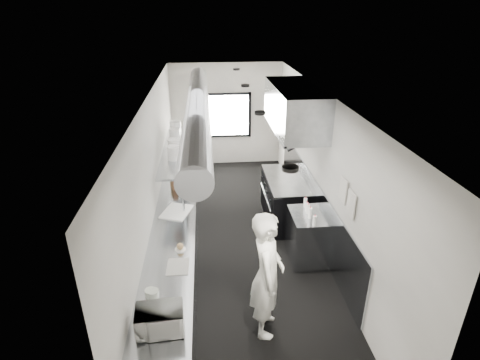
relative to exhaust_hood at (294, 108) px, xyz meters
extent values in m
cube|color=black|center=(-1.10, -0.70, -2.39)|extent=(3.00, 8.00, 0.01)
cube|color=silver|center=(-1.10, -0.70, 0.41)|extent=(3.00, 8.00, 0.01)
cube|color=#B1AEA8|center=(-1.10, 3.30, -0.99)|extent=(3.00, 0.02, 2.80)
cube|color=#B1AEA8|center=(-2.60, -0.70, -0.99)|extent=(0.02, 8.00, 2.80)
cube|color=#B1AEA8|center=(0.40, -0.70, -0.99)|extent=(0.02, 8.00, 2.80)
cube|color=#8D949A|center=(0.38, -0.40, -1.84)|extent=(0.03, 5.50, 1.10)
cylinder|color=gray|center=(-1.80, -0.30, 0.16)|extent=(0.40, 6.40, 0.40)
cube|color=white|center=(-1.10, 3.26, -0.99)|extent=(1.20, 0.03, 1.10)
cube|color=black|center=(-1.10, 3.28, -0.42)|extent=(1.36, 0.03, 0.08)
cube|color=black|center=(-1.10, 3.28, -1.57)|extent=(1.36, 0.03, 0.08)
cube|color=black|center=(-1.74, 3.28, -0.99)|extent=(0.08, 0.03, 1.25)
cube|color=black|center=(-0.46, 3.28, -0.99)|extent=(0.08, 0.03, 1.25)
cube|color=#8D949A|center=(0.00, 0.00, 0.01)|extent=(0.80, 2.20, 0.80)
cube|color=#8D949A|center=(-0.38, 0.00, -0.38)|extent=(0.05, 2.20, 0.05)
cube|color=black|center=(-0.08, 0.00, -0.33)|extent=(0.50, 2.10, 0.28)
cube|color=#8D949A|center=(-2.25, -1.20, -1.94)|extent=(0.70, 6.00, 0.90)
cube|color=#8D949A|center=(-2.30, 0.30, -0.84)|extent=(0.45, 3.00, 0.04)
cylinder|color=#8D949A|center=(-2.10, -1.10, -1.17)|extent=(0.04, 0.04, 0.66)
cylinder|color=#8D949A|center=(-2.10, 0.30, -1.17)|extent=(0.04, 0.04, 0.66)
cylinder|color=#8D949A|center=(-2.10, 1.70, -1.17)|extent=(0.04, 0.04, 0.66)
cube|color=black|center=(-0.05, 0.00, -1.94)|extent=(0.85, 1.60, 0.90)
cube|color=#8D949A|center=(-0.05, 0.00, -1.47)|extent=(0.85, 1.60, 0.04)
cube|color=#8D949A|center=(-0.46, 0.00, -1.94)|extent=(0.03, 1.55, 0.80)
cylinder|color=#8D949A|center=(-0.49, 0.00, -1.84)|extent=(0.03, 1.30, 0.03)
cube|color=#8D949A|center=(0.05, -1.40, -1.94)|extent=(0.65, 0.80, 0.90)
cube|color=#8D949A|center=(-2.25, 2.50, -1.94)|extent=(0.70, 1.20, 0.90)
cube|color=beige|center=(0.37, -1.90, -0.79)|extent=(0.02, 0.28, 0.38)
cube|color=beige|center=(0.37, -2.25, -0.84)|extent=(0.02, 0.28, 0.38)
imported|color=white|center=(-0.94, -2.93, -1.47)|extent=(0.54, 0.73, 1.84)
imported|color=white|center=(-2.24, -3.72, -1.35)|extent=(0.50, 0.39, 0.28)
cylinder|color=silver|center=(-2.38, -3.19, -1.44)|extent=(0.15, 0.15, 0.10)
cylinder|color=silver|center=(-2.42, -3.17, -1.44)|extent=(0.17, 0.17, 0.10)
cube|color=silver|center=(-2.12, -2.62, -1.49)|extent=(0.30, 0.38, 0.01)
cylinder|color=white|center=(-2.10, -2.23, -1.48)|extent=(0.20, 0.20, 0.01)
sphere|color=tan|center=(-2.10, -2.23, -1.43)|extent=(0.10, 0.10, 0.10)
cube|color=white|center=(-2.23, -1.10, -1.48)|extent=(0.58, 0.67, 0.02)
cube|color=#51351C|center=(-2.33, -0.14, -1.38)|extent=(0.16, 0.23, 0.23)
cylinder|color=white|center=(-2.27, -0.32, -0.69)|extent=(0.24, 0.24, 0.26)
cylinder|color=white|center=(-2.27, -0.06, -0.67)|extent=(0.30, 0.30, 0.30)
cylinder|color=white|center=(-2.30, 0.61, -0.67)|extent=(0.26, 0.26, 0.31)
cylinder|color=white|center=(-2.31, 0.95, -0.64)|extent=(0.30, 0.30, 0.36)
cylinder|color=white|center=(0.02, -1.75, -1.40)|extent=(0.07, 0.07, 0.17)
cylinder|color=white|center=(0.01, -1.51, -1.39)|extent=(0.08, 0.08, 0.19)
cylinder|color=white|center=(0.02, -1.36, -1.40)|extent=(0.07, 0.07, 0.17)
cylinder|color=white|center=(0.02, -1.27, -1.41)|extent=(0.06, 0.06, 0.16)
cylinder|color=white|center=(0.03, -1.13, -1.40)|extent=(0.07, 0.07, 0.17)
camera|label=1|loc=(-1.66, -6.88, 1.75)|focal=28.38mm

